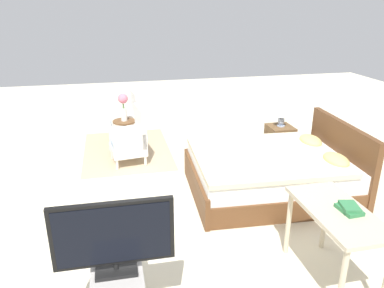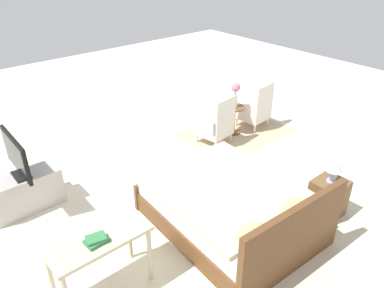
% 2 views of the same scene
% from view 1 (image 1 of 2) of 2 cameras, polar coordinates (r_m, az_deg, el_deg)
% --- Properties ---
extents(ground_plane, '(16.00, 16.00, 0.00)m').
position_cam_1_polar(ground_plane, '(5.25, -0.97, -7.49)').
color(ground_plane, beige).
extents(floor_rug, '(2.10, 1.50, 0.01)m').
position_cam_1_polar(floor_rug, '(6.81, -9.87, -0.92)').
color(floor_rug, tan).
rests_on(floor_rug, ground_plane).
extents(bed, '(1.75, 2.21, 0.96)m').
position_cam_1_polar(bed, '(5.28, 12.19, -4.24)').
color(bed, brown).
rests_on(bed, ground_plane).
extents(armchair_by_window_left, '(0.59, 0.59, 0.92)m').
position_cam_1_polar(armchair_by_window_left, '(7.20, -9.82, 3.50)').
color(armchair_by_window_left, white).
rests_on(armchair_by_window_left, floor_rug).
extents(armchair_by_window_right, '(0.61, 0.61, 0.92)m').
position_cam_1_polar(armchair_by_window_right, '(6.18, -9.26, 0.59)').
color(armchair_by_window_right, white).
rests_on(armchair_by_window_right, floor_rug).
extents(side_table, '(0.40, 0.40, 0.56)m').
position_cam_1_polar(side_table, '(6.69, -10.16, 1.83)').
color(side_table, brown).
rests_on(side_table, ground_plane).
extents(flower_vase, '(0.17, 0.17, 0.48)m').
position_cam_1_polar(flower_vase, '(6.55, -10.44, 5.98)').
color(flower_vase, silver).
rests_on(flower_vase, side_table).
extents(nightstand, '(0.44, 0.41, 0.53)m').
position_cam_1_polar(nightstand, '(6.56, 13.17, 0.44)').
color(nightstand, brown).
rests_on(nightstand, ground_plane).
extents(table_lamp, '(0.22, 0.22, 0.33)m').
position_cam_1_polar(table_lamp, '(6.41, 13.52, 4.48)').
color(table_lamp, '#9EADC6').
rests_on(table_lamp, nightstand).
extents(tv_flatscreen, '(0.20, 0.91, 0.61)m').
position_cam_1_polar(tv_flatscreen, '(2.93, -11.87, -13.66)').
color(tv_flatscreen, black).
rests_on(tv_flatscreen, tv_stand).
extents(vanity_desk, '(1.04, 0.52, 0.76)m').
position_cam_1_polar(vanity_desk, '(3.68, 21.15, -10.89)').
color(vanity_desk, beige).
rests_on(vanity_desk, ground_plane).
extents(book_stack, '(0.23, 0.18, 0.07)m').
position_cam_1_polar(book_stack, '(3.62, 22.86, -9.02)').
color(book_stack, '#337A47').
rests_on(book_stack, vanity_desk).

